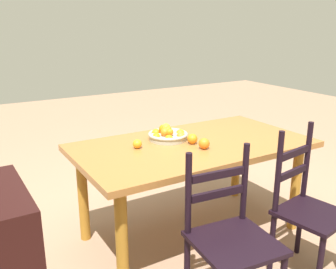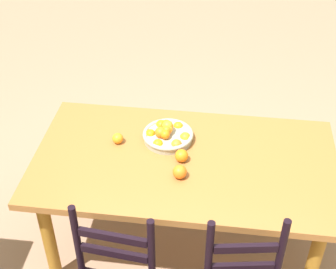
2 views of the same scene
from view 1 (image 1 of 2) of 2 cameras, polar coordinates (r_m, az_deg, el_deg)
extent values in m
plane|color=#947158|center=(3.05, 3.58, -14.69)|extent=(12.00, 12.00, 0.00)
cube|color=#99612F|center=(2.75, 3.84, -1.70)|extent=(1.72, 0.94, 0.04)
cylinder|color=#A26C21|center=(3.56, 10.36, -3.92)|extent=(0.07, 0.07, 0.70)
cylinder|color=#A26C21|center=(2.88, -12.83, -9.22)|extent=(0.07, 0.07, 0.70)
cylinder|color=#A26C21|center=(3.12, 18.87, -7.66)|extent=(0.07, 0.07, 0.70)
cylinder|color=#A26C21|center=(2.30, -7.05, -15.97)|extent=(0.07, 0.07, 0.70)
cube|color=black|center=(2.11, 10.11, -15.97)|extent=(0.47, 0.47, 0.03)
cylinder|color=black|center=(2.46, 10.93, -17.41)|extent=(0.04, 0.04, 0.44)
cylinder|color=black|center=(2.04, 3.11, -9.02)|extent=(0.04, 0.04, 0.47)
cylinder|color=black|center=(2.23, 11.60, -7.09)|extent=(0.04, 0.04, 0.47)
cube|color=black|center=(2.14, 7.51, -8.95)|extent=(0.34, 0.06, 0.04)
cube|color=black|center=(2.10, 7.63, -6.10)|extent=(0.34, 0.06, 0.04)
cube|color=black|center=(2.57, 21.16, -11.23)|extent=(0.44, 0.44, 0.03)
cylinder|color=black|center=(2.49, 22.11, -18.27)|extent=(0.04, 0.04, 0.42)
cylinder|color=black|center=(2.62, 15.56, -15.68)|extent=(0.04, 0.04, 0.42)
cylinder|color=black|center=(2.87, 19.41, -13.05)|extent=(0.04, 0.04, 0.42)
cylinder|color=black|center=(2.40, 16.48, -5.53)|extent=(0.04, 0.04, 0.52)
cylinder|color=black|center=(2.66, 20.43, -3.66)|extent=(0.04, 0.04, 0.52)
cube|color=black|center=(2.55, 18.46, -5.55)|extent=(0.29, 0.07, 0.04)
cube|color=black|center=(2.50, 18.74, -2.68)|extent=(0.29, 0.07, 0.04)
cylinder|color=#A0A18E|center=(2.80, 0.00, -0.37)|extent=(0.28, 0.28, 0.04)
torus|color=#A0A18E|center=(2.80, 0.00, 0.05)|extent=(0.30, 0.30, 0.02)
sphere|color=orange|center=(2.75, -1.80, -0.43)|extent=(0.06, 0.06, 0.06)
sphere|color=orange|center=(2.70, 0.16, -0.72)|extent=(0.06, 0.06, 0.06)
sphere|color=orange|center=(2.76, 1.97, -0.32)|extent=(0.07, 0.07, 0.07)
sphere|color=orange|center=(2.84, 1.89, 0.18)|extent=(0.06, 0.06, 0.06)
sphere|color=orange|center=(2.90, -0.08, 0.50)|extent=(0.06, 0.06, 0.06)
sphere|color=orange|center=(2.85, -1.83, 0.22)|extent=(0.07, 0.07, 0.07)
sphere|color=orange|center=(2.80, -0.29, 1.02)|extent=(0.07, 0.07, 0.07)
sphere|color=orange|center=(2.75, 0.26, 0.37)|extent=(0.06, 0.06, 0.06)
sphere|color=orange|center=(2.79, 0.02, 0.75)|extent=(0.06, 0.06, 0.06)
sphere|color=orange|center=(2.82, -0.75, 0.88)|extent=(0.06, 0.06, 0.06)
sphere|color=orange|center=(2.75, -0.47, 0.35)|extent=(0.07, 0.07, 0.07)
sphere|color=orange|center=(2.77, 0.02, 0.72)|extent=(0.06, 0.06, 0.06)
sphere|color=orange|center=(2.60, 5.53, -1.38)|extent=(0.08, 0.08, 0.08)
sphere|color=orange|center=(2.71, 3.75, -0.67)|extent=(0.07, 0.07, 0.07)
sphere|color=orange|center=(2.61, -4.71, -1.44)|extent=(0.06, 0.06, 0.06)
camera|label=2|loc=(1.94, 67.97, 38.06)|focal=52.65mm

